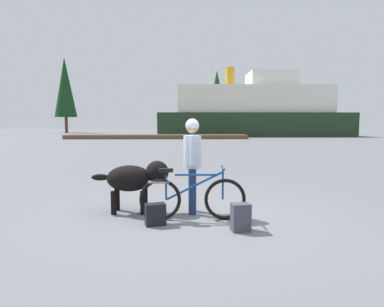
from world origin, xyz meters
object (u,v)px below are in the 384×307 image
(backpack, at_px, (241,217))
(sailboat_moored, at_px, (211,131))
(ferry_boat, at_px, (253,112))
(person_cyclist, at_px, (192,157))
(handbag_pannier, at_px, (155,214))
(bicycle, at_px, (192,198))
(dog, at_px, (135,178))

(backpack, relative_size, sailboat_moored, 0.04)
(sailboat_moored, bearing_deg, ferry_boat, -15.78)
(backpack, xyz_separation_m, ferry_boat, (7.44, 36.81, 2.70))
(person_cyclist, relative_size, handbag_pannier, 4.87)
(backpack, height_order, ferry_boat, ferry_boat)
(handbag_pannier, relative_size, ferry_boat, 0.02)
(bicycle, xyz_separation_m, person_cyclist, (0.02, 0.46, 0.65))
(sailboat_moored, bearing_deg, backpack, -93.54)
(bicycle, xyz_separation_m, dog, (-1.02, 0.51, 0.25))
(handbag_pannier, bearing_deg, backpack, -13.09)
(dog, bearing_deg, sailboat_moored, 83.67)
(person_cyclist, height_order, dog, person_cyclist)
(person_cyclist, xyz_separation_m, ferry_boat, (8.16, 35.76, 1.88))
(dog, xyz_separation_m, backpack, (1.76, -1.10, -0.42))
(person_cyclist, distance_m, sailboat_moored, 37.33)
(dog, xyz_separation_m, ferry_boat, (9.20, 35.71, 2.28))
(bicycle, bearing_deg, backpack, -38.64)
(backpack, bearing_deg, bicycle, 141.36)
(handbag_pannier, relative_size, sailboat_moored, 0.04)
(person_cyclist, distance_m, backpack, 1.51)
(bicycle, xyz_separation_m, sailboat_moored, (3.10, 37.65, 0.14))
(sailboat_moored, bearing_deg, dog, -96.33)
(dog, xyz_separation_m, sailboat_moored, (4.12, 37.15, -0.11))
(person_cyclist, relative_size, backpack, 4.06)
(handbag_pannier, bearing_deg, person_cyclist, 50.50)
(bicycle, distance_m, dog, 1.17)
(ferry_boat, bearing_deg, dog, -104.44)
(person_cyclist, bearing_deg, bicycle, -92.17)
(dog, bearing_deg, person_cyclist, -2.72)
(backpack, bearing_deg, sailboat_moored, 86.46)
(dog, bearing_deg, ferry_boat, 75.56)
(dog, distance_m, backpack, 2.11)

